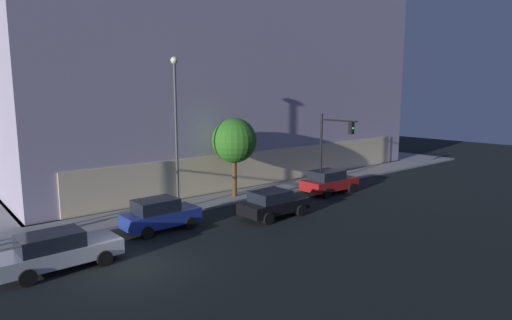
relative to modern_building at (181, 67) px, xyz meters
name	(u,v)px	position (x,y,z in m)	size (l,w,h in m)	color
ground_plane	(134,267)	(-15.75, -23.05, -10.03)	(120.00, 120.00, 0.00)	black
modern_building	(181,67)	(0.00, 0.00, 0.00)	(36.60, 29.10, 20.20)	#4C4C51
traffic_light_far_corner	(332,138)	(2.93, -17.86, -6.21)	(0.38, 3.65, 5.55)	black
street_lamp_sidewalk	(176,117)	(-9.93, -16.48, -4.19)	(0.44, 0.44, 9.25)	#484848
sidewalk_tree	(234,141)	(-5.26, -16.09, -5.99)	(3.09, 3.09, 5.46)	#54381E
car_silver	(58,250)	(-18.22, -21.28, -9.20)	(4.80, 2.07, 1.62)	#B7BABF
car_blue	(160,214)	(-12.59, -19.24, -9.15)	(4.08, 2.04, 1.73)	navy
car_black	(273,203)	(-6.29, -21.24, -9.20)	(4.27, 2.15, 1.61)	black
car_red	(329,181)	(0.94, -19.29, -9.14)	(4.38, 2.27, 1.72)	maroon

